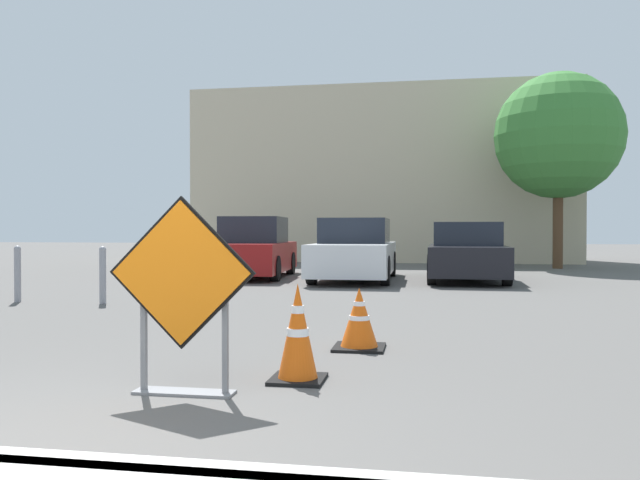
{
  "coord_description": "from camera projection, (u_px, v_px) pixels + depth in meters",
  "views": [
    {
      "loc": [
        2.31,
        -2.7,
        1.22
      ],
      "look_at": [
        -0.19,
        12.11,
        1.0
      ],
      "focal_mm": 35.0,
      "sensor_mm": 36.0,
      "label": 1
    }
  ],
  "objects": [
    {
      "name": "ground_plane",
      "position": [
        312.0,
        290.0,
        12.93
      ],
      "size": [
        96.0,
        96.0,
        0.0
      ],
      "primitive_type": "plane",
      "color": "#565451"
    },
    {
      "name": "road_closed_sign",
      "position": [
        182.0,
        289.0,
        4.62
      ],
      "size": [
        1.14,
        0.2,
        1.48
      ],
      "color": "black",
      "rests_on": "ground_plane"
    },
    {
      "name": "traffic_cone_nearest",
      "position": [
        298.0,
        333.0,
        5.06
      ],
      "size": [
        0.44,
        0.44,
        0.8
      ],
      "color": "black",
      "rests_on": "ground_plane"
    },
    {
      "name": "traffic_cone_second",
      "position": [
        359.0,
        319.0,
        6.45
      ],
      "size": [
        0.52,
        0.52,
        0.64
      ],
      "color": "black",
      "rests_on": "ground_plane"
    },
    {
      "name": "parked_car_nearest",
      "position": [
        254.0,
        250.0,
        16.38
      ],
      "size": [
        2.0,
        4.2,
        1.59
      ],
      "rotation": [
        0.0,
        0.0,
        3.21
      ],
      "color": "maroon",
      "rests_on": "ground_plane"
    },
    {
      "name": "parked_car_second",
      "position": [
        355.0,
        252.0,
        15.48
      ],
      "size": [
        1.88,
        4.62,
        1.53
      ],
      "rotation": [
        0.0,
        0.0,
        3.14
      ],
      "color": "silver",
      "rests_on": "ground_plane"
    },
    {
      "name": "parked_car_third",
      "position": [
        467.0,
        254.0,
        15.25
      ],
      "size": [
        1.95,
        4.15,
        1.43
      ],
      "rotation": [
        0.0,
        0.0,
        3.11
      ],
      "color": "black",
      "rests_on": "ground_plane"
    },
    {
      "name": "bollard_nearest",
      "position": [
        103.0,
        273.0,
        10.43
      ],
      "size": [
        0.12,
        0.12,
        0.97
      ],
      "color": "gray",
      "rests_on": "ground_plane"
    },
    {
      "name": "bollard_second",
      "position": [
        18.0,
        272.0,
        10.7
      ],
      "size": [
        0.12,
        0.12,
        0.97
      ],
      "color": "gray",
      "rests_on": "ground_plane"
    },
    {
      "name": "building_facade_backdrop",
      "position": [
        382.0,
        178.0,
        26.18
      ],
      "size": [
        15.07,
        5.0,
        6.88
      ],
      "color": "beige",
      "rests_on": "ground_plane"
    },
    {
      "name": "street_tree_behind_lot",
      "position": [
        558.0,
        136.0,
        20.19
      ],
      "size": [
        4.07,
        4.07,
        6.35
      ],
      "color": "#513823",
      "rests_on": "ground_plane"
    }
  ]
}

